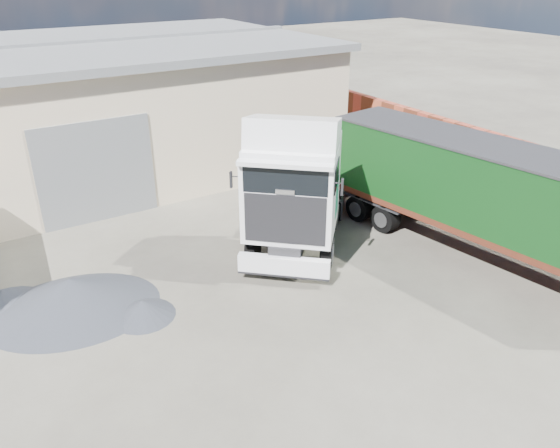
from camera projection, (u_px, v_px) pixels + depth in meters
ground at (308, 352)px, 12.98m from camera, size 120.00×120.00×0.00m
brick_boundary_wall at (454, 152)px, 22.51m from camera, size 0.35×26.00×2.50m
tractor_unit at (296, 192)px, 16.87m from camera, size 6.46×6.72×4.61m
box_trailer at (485, 190)px, 16.38m from camera, size 3.77×10.93×3.56m
gravel_heap at (69, 295)px, 14.38m from camera, size 5.39×5.34×0.94m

